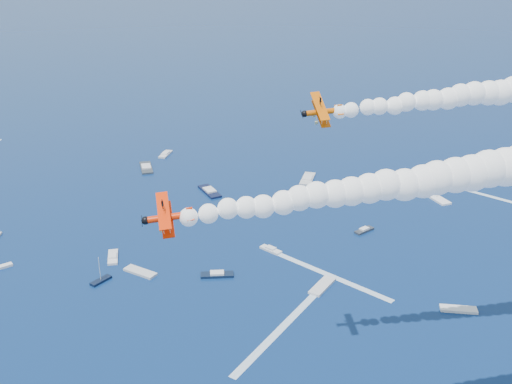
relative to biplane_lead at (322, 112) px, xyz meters
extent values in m
cube|color=silver|center=(2.04, 53.98, -57.07)|extent=(6.16, 7.00, 0.70)
cube|color=silver|center=(11.60, 31.48, -57.07)|extent=(9.47, 9.92, 0.70)
cube|color=silver|center=(42.35, 14.63, -57.07)|extent=(9.55, 5.57, 0.70)
cube|color=silver|center=(-44.53, 57.84, -57.07)|extent=(2.91, 8.78, 0.70)
cube|color=white|center=(68.89, 81.80, -57.07)|extent=(6.27, 12.87, 0.70)
cube|color=black|center=(-11.14, 102.72, -57.07)|extent=(7.90, 13.90, 0.70)
cube|color=#2F363F|center=(-34.00, 132.38, -57.07)|extent=(5.55, 14.28, 0.70)
cube|color=silver|center=(27.89, 108.48, -57.07)|extent=(9.43, 13.90, 0.70)
cube|color=black|center=(-47.25, 44.95, -57.07)|extent=(5.92, 5.73, 0.70)
cube|color=silver|center=(-25.52, 147.93, -57.07)|extent=(6.65, 10.26, 0.70)
cube|color=black|center=(-15.59, 42.30, -57.07)|extent=(9.41, 3.90, 0.70)
cube|color=silver|center=(-75.45, 57.73, -57.07)|extent=(5.82, 4.13, 0.70)
cube|color=#2C313A|center=(34.19, 61.40, -57.07)|extent=(7.35, 5.44, 0.70)
cube|color=silver|center=(-36.63, 47.75, -57.07)|extent=(9.56, 8.95, 0.70)
cube|color=white|center=(15.91, 36.19, -57.39)|extent=(24.95, 31.19, 0.04)
cube|color=white|center=(-4.72, 13.62, -57.39)|extent=(27.11, 29.40, 0.04)
cube|color=white|center=(86.09, 84.51, -57.39)|extent=(24.87, 31.26, 0.04)
camera|label=1|loc=(-30.74, -101.87, 28.58)|focal=42.03mm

